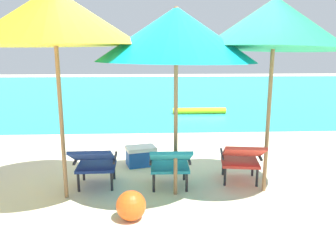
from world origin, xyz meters
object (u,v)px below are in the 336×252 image
Objects in this scene: beach_umbrella_center at (176,35)px; beach_ball at (131,206)px; lounge_chair_center at (170,162)px; beach_umbrella_right at (275,24)px; beach_umbrella_left at (54,17)px; cooler_box at (141,156)px; lounge_chair_left at (95,162)px; swim_buoy at (199,111)px; lounge_chair_right at (242,158)px.

beach_ball is (-0.54, -0.66, -1.87)m from beach_umbrella_center.
beach_umbrella_right reaches higher than lounge_chair_center.
beach_umbrella_left is at bearing -178.33° from beach_umbrella_right.
beach_umbrella_right is 4.68× the size of cooler_box.
lounge_chair_left is 0.35× the size of beach_umbrella_left.
swim_buoy is at bearing 68.38° from lounge_chair_left.
swim_buoy is 0.62× the size of beach_umbrella_left.
cooler_box is (0.93, 1.21, -2.06)m from beach_umbrella_left.
lounge_chair_left is at bearing 170.12° from beach_umbrella_center.
beach_umbrella_right reaches higher than beach_ball.
lounge_chair_right reaches higher than swim_buoy.
lounge_chair_left is 0.35× the size of beach_umbrella_right.
lounge_chair_left reaches higher than swim_buoy.
beach_umbrella_left is 7.64× the size of beach_ball.
lounge_chair_left is 2.65× the size of beach_ball.
cooler_box is (-1.68, 1.13, -2.01)m from beach_umbrella_right.
lounge_chair_left is at bearing 121.90° from beach_ball.
lounge_chair_center is 1.17m from cooler_box.
lounge_chair_left is 1.18m from cooler_box.
lounge_chair_left is 1.03m from beach_ball.
beach_umbrella_left is at bearing -127.50° from cooler_box.
lounge_chair_right is at bearing -92.25° from swim_buoy.
beach_umbrella_right is at bearing 2.17° from beach_umbrella_center.
lounge_chair_center is 1.01m from lounge_chair_right.
beach_umbrella_center is (0.06, -0.11, 1.63)m from lounge_chair_center.
beach_umbrella_left is at bearing -178.75° from beach_umbrella_center.
cooler_box is at bearing 52.50° from beach_umbrella_left.
beach_umbrella_left is at bearing -172.97° from lounge_chair_right.
beach_umbrella_left is at bearing -173.86° from lounge_chair_center.
swim_buoy is 6.22m from beach_umbrella_center.
beach_umbrella_center reaches higher than lounge_chair_right.
beach_ball is at bearing -36.01° from beach_umbrella_left.
beach_umbrella_left is 4.77× the size of cooler_box.
beach_umbrella_right is at bearing -39.02° from lounge_chair_right.
lounge_chair_left is at bearing 176.45° from beach_umbrella_right.
cooler_box is (-1.42, 0.92, -0.24)m from lounge_chair_right.
lounge_chair_center is 0.94× the size of lounge_chair_right.
swim_buoy is 1.80× the size of lounge_chair_left.
beach_umbrella_center is 7.05× the size of beach_ball.
lounge_chair_right is 2.98m from beach_umbrella_left.
lounge_chair_right is at bearing -32.86° from cooler_box.
lounge_chair_center is 1.64× the size of cooler_box.
beach_umbrella_center is 0.94× the size of beach_umbrella_right.
lounge_chair_center reaches higher than beach_ball.
lounge_chair_right is 2.81× the size of beach_ball.
lounge_chair_center is 2.27m from beach_umbrella_left.
beach_umbrella_right reaches higher than beach_umbrella_center.
beach_umbrella_left reaches higher than lounge_chair_center.
swim_buoy is 6.71m from beach_umbrella_left.
beach_ball is at bearing -129.41° from beach_umbrella_center.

